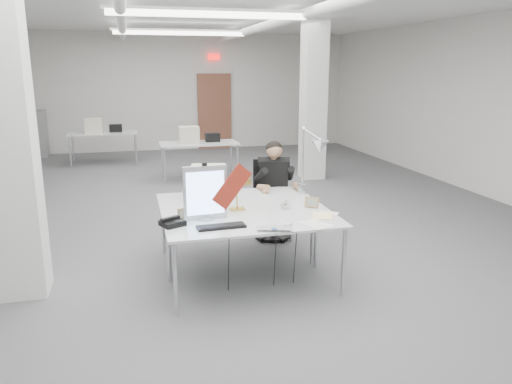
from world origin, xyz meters
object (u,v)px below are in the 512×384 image
monitor (205,193)px  seated_person (274,174)px  laptop (274,230)px  desk_phone (172,223)px  desk_main (253,221)px  beige_monitor (208,182)px  office_chair (273,204)px  architect_lamp (310,164)px  bankers_lamp (237,195)px

monitor → seated_person: bearing=44.7°
laptop → desk_phone: bearing=171.2°
desk_main → beige_monitor: (-0.30, 1.01, 0.20)m
monitor → desk_phone: 0.46m
office_chair → seated_person: 0.42m
monitor → desk_phone: (-0.35, -0.15, -0.25)m
laptop → architect_lamp: architect_lamp is taller
desk_phone → seated_person: bearing=20.3°
monitor → beige_monitor: (0.16, 0.84, -0.09)m
laptop → monitor: bearing=150.6°
desk_main → laptop: bearing=-75.8°
seated_person → desk_phone: size_ratio=3.76×
seated_person → architect_lamp: (0.21, -0.77, 0.28)m
monitor → beige_monitor: bearing=74.5°
bankers_lamp → beige_monitor: beige_monitor is taller
office_chair → laptop: (-0.54, -1.91, 0.28)m
beige_monitor → architect_lamp: (1.15, -0.33, 0.23)m
architect_lamp → desk_main: bearing=-158.5°
seated_person → monitor: (-1.10, -1.28, 0.13)m
office_chair → beige_monitor: size_ratio=2.40×
desk_main → architect_lamp: architect_lamp is taller
desk_phone → architect_lamp: size_ratio=0.25×
desk_main → seated_person: 1.59m
seated_person → architect_lamp: 0.84m
desk_phone → architect_lamp: (1.67, 0.66, 0.39)m
beige_monitor → architect_lamp: 1.22m
seated_person → beige_monitor: size_ratio=1.99×
beige_monitor → desk_phone: bearing=-106.9°
desk_main → bankers_lamp: bearing=100.9°
office_chair → seated_person: seated_person is taller
monitor → architect_lamp: (1.31, 0.51, 0.14)m
office_chair → architect_lamp: bearing=-59.5°
seated_person → desk_phone: 2.04m
architect_lamp → laptop: bearing=-141.7°
seated_person → beige_monitor: (-0.94, -0.44, 0.05)m
desk_phone → beige_monitor: beige_monitor is taller
desk_phone → laptop: bearing=-49.1°
desk_main → bankers_lamp: (-0.08, 0.42, 0.18)m
architect_lamp → desk_phone: bearing=-175.6°
bankers_lamp → beige_monitor: 0.63m
office_chair → desk_phone: bearing=-118.4°
office_chair → monitor: monitor is taller
desk_main → architect_lamp: bearing=38.7°
monitor → desk_main: bearing=-24.8°
monitor → laptop: monitor is taller
beige_monitor → monitor: bearing=-90.3°
seated_person → architect_lamp: size_ratio=0.95×
monitor → bankers_lamp: size_ratio=1.65×
office_chair → beige_monitor: (-0.94, -0.49, 0.46)m
seated_person → laptop: size_ratio=2.41×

